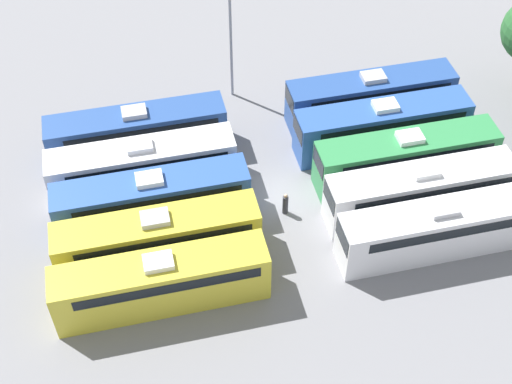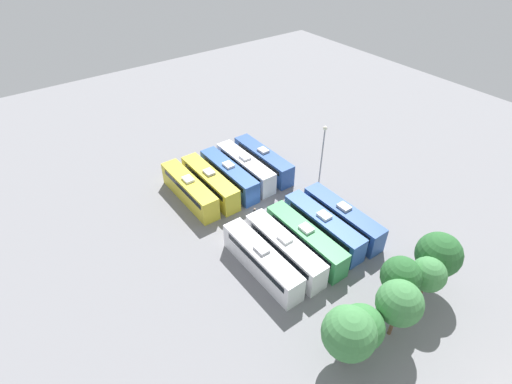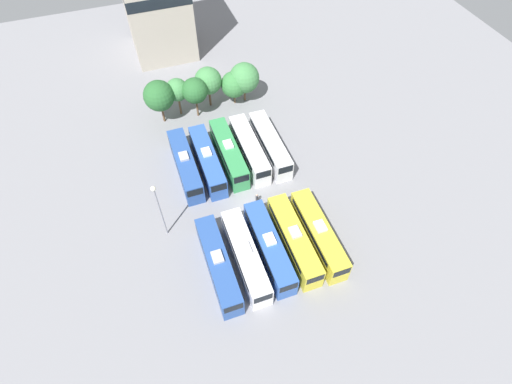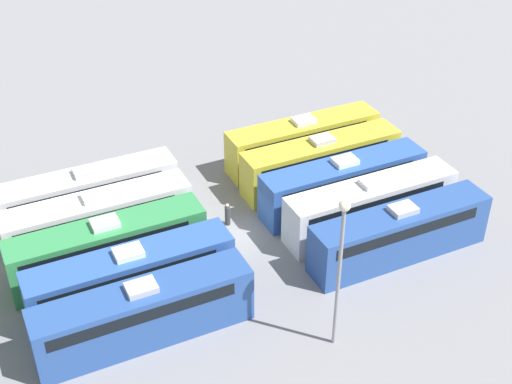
% 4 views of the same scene
% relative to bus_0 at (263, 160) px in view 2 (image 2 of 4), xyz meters
% --- Properties ---
extents(ground_plane, '(123.27, 123.27, 0.00)m').
position_rel_bus_0_xyz_m(ground_plane, '(6.31, 8.20, -1.85)').
color(ground_plane, gray).
extents(bus_0, '(2.45, 11.87, 3.72)m').
position_rel_bus_0_xyz_m(bus_0, '(0.00, 0.00, 0.00)').
color(bus_0, '#284C93').
rests_on(bus_0, ground_plane).
extents(bus_1, '(2.45, 11.87, 3.72)m').
position_rel_bus_0_xyz_m(bus_1, '(3.30, -0.04, 0.00)').
color(bus_1, silver).
rests_on(bus_1, ground_plane).
extents(bus_2, '(2.45, 11.87, 3.72)m').
position_rel_bus_0_xyz_m(bus_2, '(6.34, 0.19, 0.00)').
color(bus_2, '#2D56A8').
rests_on(bus_2, ground_plane).
extents(bus_3, '(2.45, 11.87, 3.72)m').
position_rel_bus_0_xyz_m(bus_3, '(9.49, 0.11, 0.00)').
color(bus_3, gold).
rests_on(bus_3, ground_plane).
extents(bus_4, '(2.45, 11.87, 3.72)m').
position_rel_bus_0_xyz_m(bus_4, '(12.62, -0.13, 0.00)').
color(bus_4, gold).
rests_on(bus_4, ground_plane).
extents(bus_5, '(2.45, 11.87, 3.72)m').
position_rel_bus_0_xyz_m(bus_5, '(-0.01, 16.43, 0.00)').
color(bus_5, '#284C93').
rests_on(bus_5, ground_plane).
extents(bus_6, '(2.45, 11.87, 3.72)m').
position_rel_bus_0_xyz_m(bus_6, '(3.11, 16.16, 0.00)').
color(bus_6, '#2D56A8').
rests_on(bus_6, ground_plane).
extents(bus_7, '(2.45, 11.87, 3.72)m').
position_rel_bus_0_xyz_m(bus_7, '(6.37, 16.59, 0.00)').
color(bus_7, '#338C4C').
rests_on(bus_7, ground_plane).
extents(bus_8, '(2.45, 11.87, 3.72)m').
position_rel_bus_0_xyz_m(bus_8, '(9.39, 16.36, 0.00)').
color(bus_8, white).
rests_on(bus_8, ground_plane).
extents(bus_9, '(2.45, 11.87, 3.72)m').
position_rel_bus_0_xyz_m(bus_9, '(12.50, 16.16, 0.00)').
color(bus_9, silver).
rests_on(bus_9, ground_plane).
extents(worker_person, '(0.36, 0.36, 1.65)m').
position_rel_bus_0_xyz_m(worker_person, '(7.66, 8.21, -1.09)').
color(worker_person, '#333338').
rests_on(worker_person, ground_plane).
extents(light_pole, '(0.60, 0.60, 9.28)m').
position_rel_bus_0_xyz_m(light_pole, '(-4.73, 7.41, 4.29)').
color(light_pole, gray).
rests_on(light_pole, ground_plane).
extents(tree_0, '(4.70, 4.70, 7.29)m').
position_rel_bus_0_xyz_m(tree_0, '(-0.78, 28.55, 3.08)').
color(tree_0, brown).
rests_on(tree_0, ground_plane).
extents(tree_1, '(3.53, 3.53, 6.46)m').
position_rel_bus_0_xyz_m(tree_1, '(2.14, 29.41, 2.82)').
color(tree_1, brown).
rests_on(tree_1, ground_plane).
extents(tree_2, '(3.98, 3.98, 6.87)m').
position_rel_bus_0_xyz_m(tree_2, '(4.64, 28.05, 3.01)').
color(tree_2, brown).
rests_on(tree_2, ground_plane).
extents(tree_3, '(4.32, 4.32, 6.93)m').
position_rel_bus_0_xyz_m(tree_3, '(7.24, 29.91, 2.90)').
color(tree_3, brown).
rests_on(tree_3, ground_plane).
extents(tree_4, '(4.21, 4.21, 5.71)m').
position_rel_bus_0_xyz_m(tree_4, '(11.20, 29.12, 1.74)').
color(tree_4, brown).
rests_on(tree_4, ground_plane).
extents(tree_5, '(4.84, 4.84, 6.83)m').
position_rel_bus_0_xyz_m(tree_5, '(13.00, 29.19, 2.55)').
color(tree_5, brown).
rests_on(tree_5, ground_plane).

